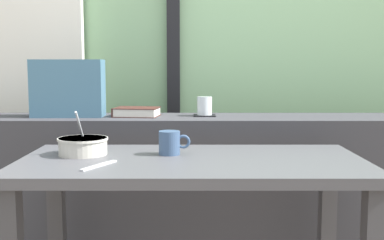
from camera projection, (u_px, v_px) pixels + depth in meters
name	position (u px, v px, depth m)	size (l,w,h in m)	color
curtain_left_panel	(33.00, 25.00, 2.64)	(0.56, 0.06, 2.50)	silver
window_divider_post	(176.00, 16.00, 2.66)	(0.07, 0.05, 2.60)	black
dark_console_ledge	(198.00, 202.00, 2.30)	(2.80, 0.35, 0.80)	#38383D
breakfast_table	(194.00, 193.00, 1.70)	(1.18, 0.59, 0.72)	#414145
coaster_square	(207.00, 115.00, 2.28)	(0.10, 0.10, 0.01)	black
juice_glass	(207.00, 107.00, 2.27)	(0.07, 0.07, 0.09)	white
closed_book	(139.00, 112.00, 2.27)	(0.22, 0.17, 0.04)	#47231E
throw_pillow	(71.00, 88.00, 2.24)	(0.32, 0.14, 0.26)	#426B84
soup_bowl	(85.00, 146.00, 1.76)	(0.18, 0.18, 0.16)	beige
fork_utensil	(101.00, 165.00, 1.56)	(0.02, 0.17, 0.01)	silver
ceramic_mug	(172.00, 143.00, 1.76)	(0.11, 0.08, 0.08)	#3D567A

